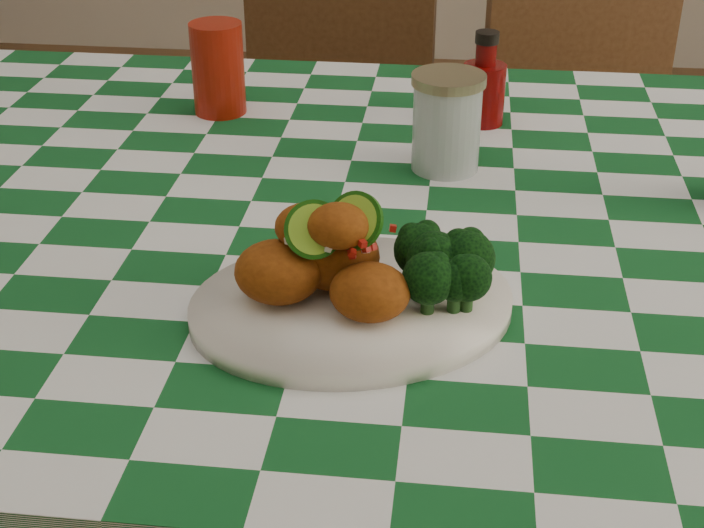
% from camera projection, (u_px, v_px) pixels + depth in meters
% --- Properties ---
extents(dining_table, '(1.66, 1.06, 0.79)m').
position_uv_depth(dining_table, '(416.00, 471.00, 1.32)').
color(dining_table, '#115220').
rests_on(dining_table, ground).
extents(plate, '(0.37, 0.33, 0.02)m').
position_uv_depth(plate, '(352.00, 306.00, 0.93)').
color(plate, white).
rests_on(plate, dining_table).
extents(fried_chicken_pile, '(0.15, 0.11, 0.10)m').
position_uv_depth(fried_chicken_pile, '(340.00, 252.00, 0.90)').
color(fried_chicken_pile, '#8E3F0D').
rests_on(fried_chicken_pile, plate).
extents(broccoli_side, '(0.08, 0.08, 0.06)m').
position_uv_depth(broccoli_side, '(442.00, 268.00, 0.91)').
color(broccoli_side, black).
rests_on(broccoli_side, plate).
extents(red_tumbler, '(0.08, 0.08, 0.13)m').
position_uv_depth(red_tumbler, '(218.00, 68.00, 1.36)').
color(red_tumbler, maroon).
rests_on(red_tumbler, dining_table).
extents(ketchup_bottle, '(0.07, 0.07, 0.13)m').
position_uv_depth(ketchup_bottle, '(484.00, 78.00, 1.33)').
color(ketchup_bottle, '#5F0504').
rests_on(ketchup_bottle, dining_table).
extents(mason_jar, '(0.10, 0.10, 0.12)m').
position_uv_depth(mason_jar, '(447.00, 122.00, 1.20)').
color(mason_jar, '#B2BCBA').
rests_on(mason_jar, dining_table).
extents(wooden_chair_left, '(0.42, 0.44, 0.85)m').
position_uv_depth(wooden_chair_left, '(322.00, 199.00, 1.98)').
color(wooden_chair_left, '#472814').
rests_on(wooden_chair_left, ground).
extents(wooden_chair_right, '(0.47, 0.49, 0.84)m').
position_uv_depth(wooden_chair_right, '(594.00, 215.00, 1.92)').
color(wooden_chair_right, '#472814').
rests_on(wooden_chair_right, ground).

